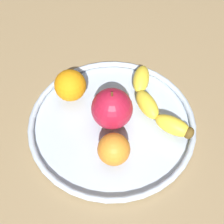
# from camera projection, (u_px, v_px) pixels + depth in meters

# --- Properties ---
(ground_plane) EXTENTS (1.63, 1.63, 0.04)m
(ground_plane) POSITION_uv_depth(u_px,v_px,m) (112.00, 131.00, 0.70)
(ground_plane) COLOR #967E57
(fruit_bowl) EXTENTS (0.35, 0.35, 0.02)m
(fruit_bowl) POSITION_uv_depth(u_px,v_px,m) (112.00, 123.00, 0.68)
(fruit_bowl) COLOR silver
(fruit_bowl) RESTS_ON ground_plane
(banana) EXTENTS (0.22, 0.09, 0.03)m
(banana) POSITION_uv_depth(u_px,v_px,m) (155.00, 103.00, 0.68)
(banana) COLOR yellow
(banana) RESTS_ON fruit_bowl
(apple) EXTENTS (0.08, 0.08, 0.09)m
(apple) POSITION_uv_depth(u_px,v_px,m) (112.00, 109.00, 0.64)
(apple) COLOR #B01833
(apple) RESTS_ON fruit_bowl
(orange_center) EXTENTS (0.07, 0.07, 0.07)m
(orange_center) POSITION_uv_depth(u_px,v_px,m) (70.00, 85.00, 0.68)
(orange_center) COLOR orange
(orange_center) RESTS_ON fruit_bowl
(orange_back_left) EXTENTS (0.06, 0.06, 0.06)m
(orange_back_left) POSITION_uv_depth(u_px,v_px,m) (114.00, 149.00, 0.60)
(orange_back_left) COLOR orange
(orange_back_left) RESTS_ON fruit_bowl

